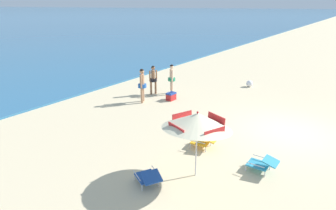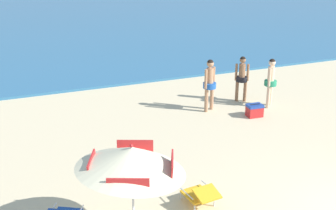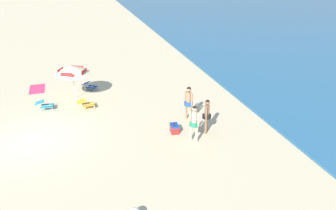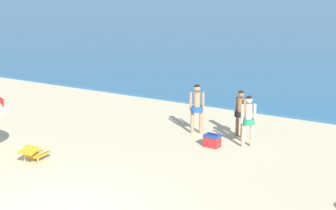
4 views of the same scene
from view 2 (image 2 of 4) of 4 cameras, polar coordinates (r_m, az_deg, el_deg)
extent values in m
cylinder|color=silver|center=(8.02, -4.60, -11.76)|extent=(0.04, 0.04, 1.94)
cone|color=beige|center=(7.65, -4.76, -7.00)|extent=(2.20, 2.17, 0.66)
cube|color=red|center=(8.31, -4.31, -5.36)|extent=(0.65, 0.31, 0.24)
cube|color=red|center=(7.79, -9.92, -7.54)|extent=(0.31, 0.65, 0.24)
cube|color=red|center=(7.09, -5.24, -10.33)|extent=(0.65, 0.31, 0.24)
cube|color=red|center=(7.66, 0.54, -7.70)|extent=(0.31, 0.65, 0.24)
sphere|color=red|center=(7.53, -4.81, -5.32)|extent=(0.06, 0.06, 0.06)
cube|color=gold|center=(9.50, 3.85, -11.57)|extent=(0.59, 0.66, 0.04)
cube|color=gold|center=(9.13, 5.12, -11.43)|extent=(0.54, 0.47, 0.15)
cylinder|color=silver|center=(9.66, 1.66, -11.73)|extent=(0.03, 0.03, 0.18)
cylinder|color=silver|center=(9.88, 4.16, -10.97)|extent=(0.03, 0.03, 0.18)
cylinder|color=silver|center=(9.25, 3.49, -13.37)|extent=(0.03, 0.03, 0.18)
cylinder|color=silver|center=(9.48, 6.06, -12.52)|extent=(0.03, 0.03, 0.18)
cylinder|color=silver|center=(9.31, 2.39, -11.41)|extent=(0.09, 0.54, 0.02)
cylinder|color=silver|center=(9.58, 5.31, -10.51)|extent=(0.09, 0.54, 0.02)
cylinder|color=tan|center=(14.25, 5.03, 0.73)|extent=(0.12, 0.12, 0.85)
cylinder|color=tan|center=(14.48, 5.73, 1.03)|extent=(0.12, 0.12, 0.85)
cylinder|color=#1E51A3|center=(14.22, 5.44, 2.56)|extent=(0.42, 0.42, 0.18)
cylinder|color=tan|center=(14.14, 5.48, 3.63)|extent=(0.23, 0.23, 0.60)
cylinder|color=tan|center=(13.98, 4.96, 3.38)|extent=(0.09, 0.09, 0.63)
cylinder|color=tan|center=(14.31, 5.98, 3.75)|extent=(0.09, 0.09, 0.63)
sphere|color=tan|center=(14.02, 5.54, 5.39)|extent=(0.23, 0.23, 0.23)
sphere|color=black|center=(14.01, 5.55, 5.50)|extent=(0.21, 0.21, 0.21)
cylinder|color=#8C6042|center=(15.36, 8.97, 1.91)|extent=(0.11, 0.11, 0.78)
cylinder|color=#8C6042|center=(15.38, 10.01, 1.87)|extent=(0.11, 0.11, 0.78)
cylinder|color=black|center=(15.25, 9.58, 3.36)|extent=(0.39, 0.39, 0.16)
cylinder|color=#8C6042|center=(15.17, 9.64, 4.28)|extent=(0.22, 0.22, 0.55)
cylinder|color=#8C6042|center=(15.17, 8.89, 4.26)|extent=(0.08, 0.08, 0.59)
cylinder|color=#8C6042|center=(15.19, 10.37, 4.19)|extent=(0.08, 0.08, 0.59)
sphere|color=#8C6042|center=(15.06, 9.73, 5.80)|extent=(0.21, 0.21, 0.21)
sphere|color=black|center=(15.06, 9.74, 5.90)|extent=(0.20, 0.20, 0.20)
cylinder|color=beige|center=(15.19, 13.21, 1.44)|extent=(0.12, 0.12, 0.81)
cylinder|color=beige|center=(14.92, 12.94, 1.12)|extent=(0.12, 0.12, 0.81)
cylinder|color=#23845B|center=(14.92, 13.21, 2.82)|extent=(0.41, 0.41, 0.17)
cylinder|color=beige|center=(14.85, 13.29, 3.80)|extent=(0.22, 0.22, 0.57)
cylinder|color=beige|center=(15.04, 13.47, 3.94)|extent=(0.09, 0.09, 0.61)
cylinder|color=beige|center=(14.66, 13.10, 3.54)|extent=(0.09, 0.09, 0.61)
sphere|color=beige|center=(14.73, 13.43, 5.40)|extent=(0.22, 0.22, 0.22)
sphere|color=black|center=(14.72, 13.44, 5.50)|extent=(0.20, 0.20, 0.20)
cube|color=red|center=(14.17, 11.20, -0.86)|extent=(0.50, 0.37, 0.32)
cube|color=navy|center=(14.10, 11.26, -0.10)|extent=(0.52, 0.38, 0.08)
cylinder|color=black|center=(14.08, 11.27, 0.11)|extent=(0.34, 0.05, 0.02)
camera|label=1|loc=(5.47, -75.88, -0.92)|focal=30.54mm
camera|label=3|loc=(20.42, 48.68, 17.80)|focal=31.77mm
camera|label=4|loc=(14.14, 78.49, 3.36)|focal=52.81mm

